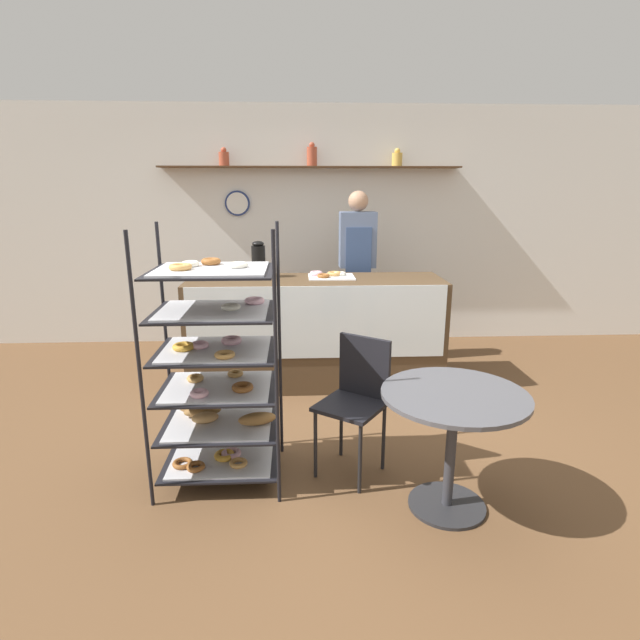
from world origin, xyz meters
TOP-DOWN VIEW (x-y plane):
  - ground_plane at (0.00, 0.00)m, footprint 14.00×14.00m
  - back_wall at (-0.00, 2.76)m, footprint 10.00×0.30m
  - display_counter at (0.00, 1.35)m, footprint 2.34×0.68m
  - pastry_rack at (-0.67, -0.23)m, footprint 0.77×0.60m
  - person_worker at (0.45, 1.93)m, footprint 0.36×0.23m
  - cafe_table at (0.70, -0.62)m, footprint 0.82×0.82m
  - cafe_chair at (0.21, -0.16)m, footprint 0.53×0.53m
  - coffee_carafe at (-0.52, 1.47)m, footprint 0.13×0.13m
  - donut_tray_counter at (0.13, 1.43)m, footprint 0.42×0.32m

SIDE VIEW (x-z plane):
  - ground_plane at x=0.00m, z-range 0.00..0.00m
  - display_counter at x=0.00m, z-range 0.00..1.00m
  - cafe_table at x=0.70m, z-range 0.19..0.91m
  - cafe_chair at x=0.21m, z-range 0.11..0.99m
  - pastry_rack at x=-0.67m, z-range -0.09..1.52m
  - person_worker at x=0.45m, z-range 0.09..1.87m
  - donut_tray_counter at x=0.13m, z-range 1.00..1.05m
  - coffee_carafe at x=-0.52m, z-range 1.00..1.33m
  - back_wall at x=0.00m, z-range 0.01..2.71m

